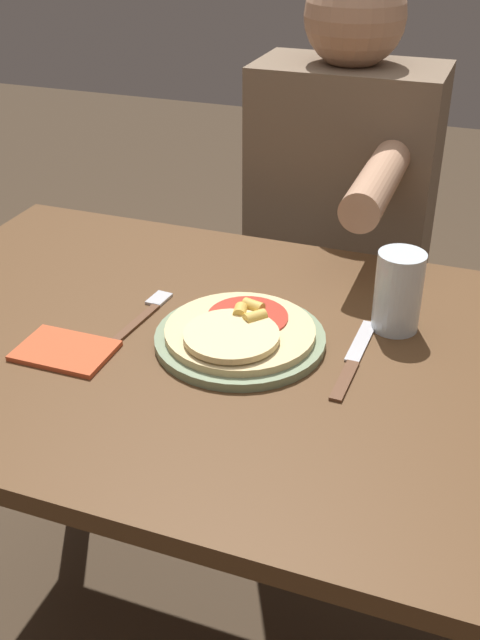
# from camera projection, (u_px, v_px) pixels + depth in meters

# --- Properties ---
(dining_table) EXTENTS (1.30, 0.77, 0.75)m
(dining_table) POSITION_uv_depth(u_px,v_px,m) (261.00, 410.00, 1.18)
(dining_table) COLOR brown
(dining_table) RESTS_ON ground_plane
(plate) EXTENTS (0.26, 0.26, 0.01)m
(plate) POSITION_uv_depth(u_px,v_px,m) (240.00, 339.00, 1.13)
(plate) COLOR gray
(plate) RESTS_ON dining_table
(pizza) EXTENTS (0.23, 0.23, 0.04)m
(pizza) POSITION_uv_depth(u_px,v_px,m) (239.00, 331.00, 1.12)
(pizza) COLOR #E0C689
(pizza) RESTS_ON plate
(fork) EXTENTS (0.03, 0.18, 0.00)m
(fork) POSITION_uv_depth(u_px,v_px,m) (145.00, 313.00, 1.21)
(fork) COLOR brown
(fork) RESTS_ON dining_table
(knife) EXTENTS (0.03, 0.22, 0.00)m
(knife) POSITION_uv_depth(u_px,v_px,m) (353.00, 360.00, 1.09)
(knife) COLOR brown
(knife) RESTS_ON dining_table
(drinking_glass) EXTENTS (0.07, 0.07, 0.13)m
(drinking_glass) POSITION_uv_depth(u_px,v_px,m) (398.00, 291.00, 1.14)
(drinking_glass) COLOR silver
(drinking_glass) RESTS_ON dining_table
(napkin) EXTENTS (0.14, 0.10, 0.01)m
(napkin) POSITION_uv_depth(u_px,v_px,m) (65.00, 351.00, 1.11)
(napkin) COLOR #C6512D
(napkin) RESTS_ON dining_table
(person_diner) EXTENTS (0.39, 0.52, 1.23)m
(person_diner) POSITION_uv_depth(u_px,v_px,m) (341.00, 216.00, 1.65)
(person_diner) COLOR #2D2D38
(person_diner) RESTS_ON ground_plane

